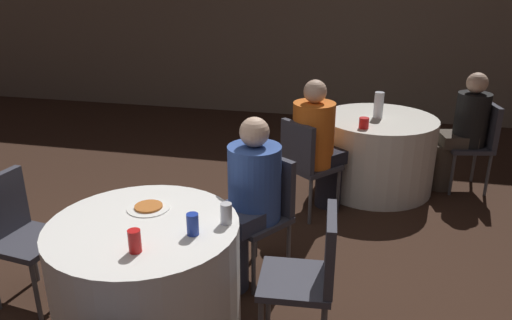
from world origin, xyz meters
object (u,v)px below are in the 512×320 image
object	(u,v)px
table_near	(147,279)
person_black_shirt	(461,133)
chair_near_west	(16,227)
chair_far_east	(478,138)
table_far	(376,153)
person_blue_shirt	(248,201)
chair_far_southwest	(305,159)
person_orange_shirt	(318,145)
bottle_far	(379,105)
soda_can_silver	(226,214)
chair_near_east	(312,269)
chair_near_northeast	(264,204)
soda_can_blue	(193,224)
pizza_plate_near	(149,207)
soda_can_red	(135,241)

from	to	relation	value
table_near	person_black_shirt	bearing A→B (deg)	51.71
chair_near_west	chair_far_east	world-z (taller)	same
table_near	table_far	world-z (taller)	same
person_blue_shirt	person_black_shirt	bearing A→B (deg)	-96.23
table_far	person_black_shirt	size ratio (longest dim) A/B	0.95
chair_near_west	person_blue_shirt	size ratio (longest dim) A/B	0.74
table_far	chair_far_east	xyz separation A→B (m)	(0.94, 0.20, 0.17)
chair_far_southwest	person_black_shirt	bearing A→B (deg)	72.51
person_black_shirt	chair_near_west	bearing A→B (deg)	117.91
chair_far_east	table_far	bearing A→B (deg)	90.00
person_black_shirt	person_orange_shirt	bearing A→B (deg)	109.55
bottle_far	soda_can_silver	bearing A→B (deg)	-109.32
table_near	chair_near_east	world-z (taller)	chair_near_east
table_near	person_blue_shirt	world-z (taller)	person_blue_shirt
chair_far_east	soda_can_silver	xyz separation A→B (m)	(-1.79, -2.55, 0.26)
chair_near_northeast	person_orange_shirt	bearing A→B (deg)	-70.18
chair_far_east	person_black_shirt	xyz separation A→B (m)	(-0.16, -0.03, 0.05)
chair_near_east	bottle_far	world-z (taller)	bottle_far
person_orange_shirt	soda_can_blue	distance (m)	1.95
soda_can_silver	table_near	bearing A→B (deg)	-165.12
person_orange_shirt	bottle_far	distance (m)	0.83
chair_near_east	chair_far_southwest	distance (m)	1.68
bottle_far	pizza_plate_near	bearing A→B (deg)	-120.29
chair_near_west	person_blue_shirt	bearing A→B (deg)	118.91
chair_far_east	chair_near_northeast	bearing A→B (deg)	125.78
chair_near_west	chair_far_southwest	bearing A→B (deg)	142.09
chair_near_west	bottle_far	xyz separation A→B (m)	(2.23, 2.35, 0.32)
chair_far_southwest	person_blue_shirt	xyz separation A→B (m)	(-0.25, -1.06, 0.08)
soda_can_blue	bottle_far	world-z (taller)	bottle_far
chair_near_east	soda_can_red	xyz separation A→B (m)	(-0.86, -0.35, 0.26)
chair_near_west	person_orange_shirt	world-z (taller)	person_orange_shirt
bottle_far	person_blue_shirt	bearing A→B (deg)	-114.86
chair_far_southwest	pizza_plate_near	distance (m)	1.71
soda_can_silver	soda_can_blue	bearing A→B (deg)	-131.31
chair_far_southwest	soda_can_blue	size ratio (longest dim) A/B	7.11
chair_near_northeast	person_blue_shirt	bearing A→B (deg)	90.00
table_near	soda_can_blue	size ratio (longest dim) A/B	8.93
person_black_shirt	soda_can_blue	bearing A→B (deg)	134.80
chair_near_east	soda_can_red	world-z (taller)	chair_near_east
soda_can_blue	chair_far_southwest	bearing A→B (deg)	78.08
chair_near_west	pizza_plate_near	bearing A→B (deg)	102.18
table_far	bottle_far	bearing A→B (deg)	170.67
soda_can_blue	soda_can_red	xyz separation A→B (m)	(-0.22, -0.23, 0.00)
pizza_plate_near	bottle_far	distance (m)	2.64
person_black_shirt	person_blue_shirt	bearing A→B (deg)	128.47
chair_far_east	person_blue_shirt	xyz separation A→B (m)	(-1.80, -2.00, 0.08)
chair_far_southwest	chair_near_northeast	bearing A→B (deg)	-60.28
person_blue_shirt	chair_near_west	bearing A→B (deg)	54.86
chair_near_northeast	person_orange_shirt	size ratio (longest dim) A/B	0.72
person_blue_shirt	pizza_plate_near	world-z (taller)	person_blue_shirt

